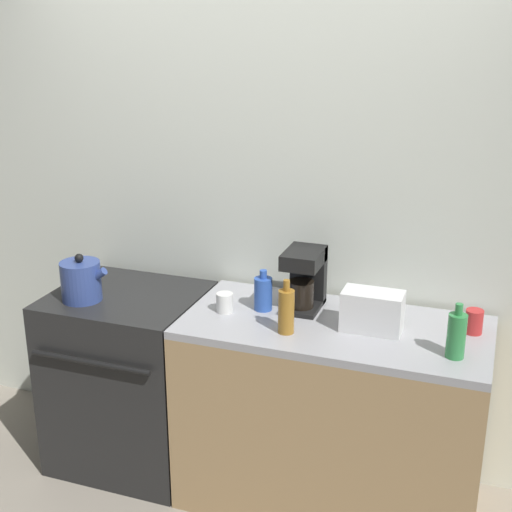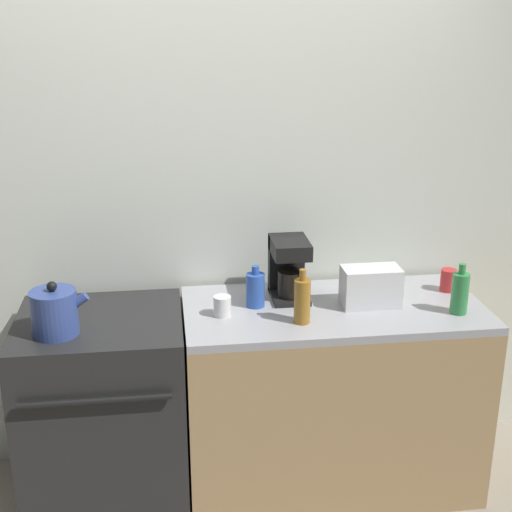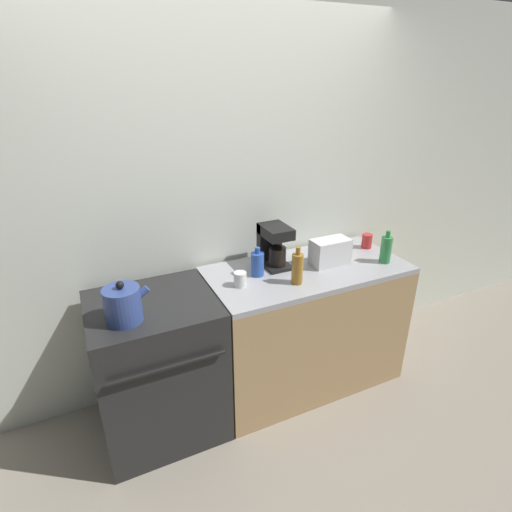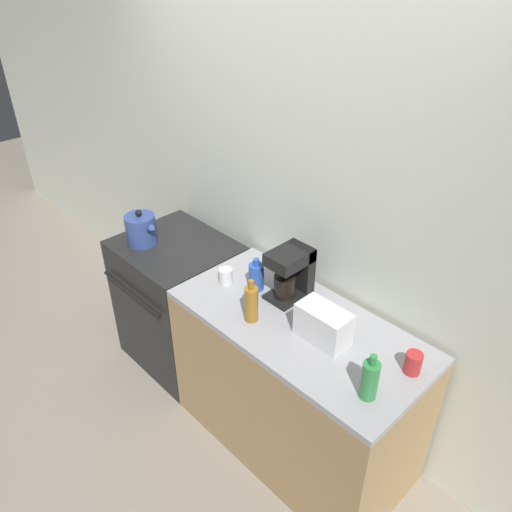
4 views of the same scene
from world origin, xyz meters
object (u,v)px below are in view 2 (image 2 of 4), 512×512
cup_red (448,280)px  cup_white (222,306)px  stove (105,410)px  kettle (55,312)px  toaster (371,286)px  bottle_amber (302,301)px  bottle_green (460,293)px  coffee_maker (289,265)px  bottle_blue (255,289)px

cup_red → cup_white: bearing=-172.1°
stove → kettle: 0.58m
toaster → kettle: bearing=-174.7°
bottle_amber → cup_white: bottle_amber is taller
bottle_green → cup_white: (-1.03, 0.11, -0.05)m
coffee_maker → bottle_blue: 0.21m
coffee_maker → bottle_amber: size_ratio=1.17×
toaster → cup_white: (-0.67, -0.03, -0.04)m
coffee_maker → toaster: bearing=-24.2°
stove → coffee_maker: 1.06m
kettle → bottle_blue: (0.85, 0.18, -0.02)m
bottle_green → bottle_blue: (-0.88, 0.19, -0.02)m
stove → bottle_green: size_ratio=3.99×
cup_white → bottle_green: bearing=-5.9°
kettle → toaster: kettle is taller
toaster → cup_white: 0.67m
toaster → cup_white: bearing=-177.4°
kettle → cup_white: (0.69, 0.10, -0.05)m
bottle_green → cup_red: 0.27m
stove → toaster: size_ratio=3.53×
toaster → coffee_maker: coffee_maker is taller
toaster → bottle_amber: bearing=-156.8°
stove → coffee_maker: bearing=10.3°
kettle → cup_white: 0.70m
stove → cup_white: 0.73m
coffee_maker → cup_red: size_ratio=2.67×
toaster → cup_red: toaster is taller
toaster → cup_red: (0.42, 0.12, -0.04)m
toaster → coffee_maker: (-0.35, 0.16, 0.06)m
coffee_maker → kettle: bearing=-164.4°
kettle → bottle_green: kettle is taller
bottle_amber → cup_white: 0.35m
cup_red → stove: bearing=-175.7°
coffee_maker → cup_white: 0.39m
coffee_maker → bottle_blue: (-0.17, -0.10, -0.07)m
cup_red → bottle_amber: bearing=-160.6°
bottle_green → bottle_amber: bearing=-179.2°
bottle_amber → cup_red: bottle_amber is taller
bottle_blue → bottle_green: bearing=-12.4°
stove → bottle_amber: size_ratio=3.80×
cup_white → kettle: bearing=-172.1°
toaster → bottle_blue: 0.52m
bottle_green → bottle_blue: bottle_green is taller
kettle → cup_red: size_ratio=2.26×
kettle → bottle_amber: bearing=-1.1°
coffee_maker → bottle_amber: (0.01, -0.30, -0.05)m
kettle → bottle_green: (1.73, -0.01, -0.00)m
coffee_maker → cup_red: coffee_maker is taller
bottle_amber → cup_red: (0.76, 0.27, -0.05)m
cup_red → cup_white: 1.10m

